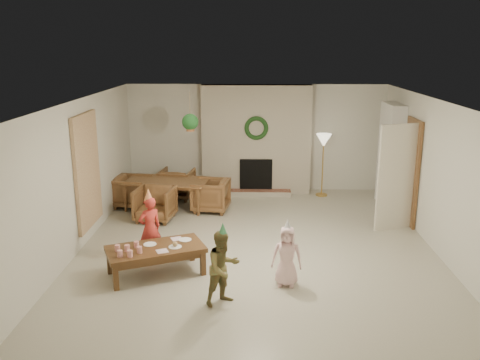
{
  "coord_description": "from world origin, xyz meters",
  "views": [
    {
      "loc": [
        -0.07,
        -8.31,
        3.38
      ],
      "look_at": [
        -0.3,
        0.4,
        1.05
      ],
      "focal_mm": 38.05,
      "sensor_mm": 36.0,
      "label": 1
    }
  ],
  "objects_px": {
    "coffee_table_top": "(156,249)",
    "child_red": "(150,228)",
    "child_plaid": "(223,268)",
    "child_pink": "(287,256)",
    "dining_chair_far": "(177,184)",
    "dining_table": "(167,195)",
    "dining_chair_left": "(132,191)",
    "dining_chair_right": "(211,195)",
    "dining_chair_near": "(155,204)"
  },
  "relations": [
    {
      "from": "child_pink",
      "to": "dining_chair_right",
      "type": "bearing_deg",
      "value": 119.37
    },
    {
      "from": "coffee_table_top",
      "to": "child_red",
      "type": "height_order",
      "value": "child_red"
    },
    {
      "from": "dining_chair_near",
      "to": "dining_chair_far",
      "type": "bearing_deg",
      "value": 90.0
    },
    {
      "from": "coffee_table_top",
      "to": "dining_table",
      "type": "bearing_deg",
      "value": 72.79
    },
    {
      "from": "child_red",
      "to": "coffee_table_top",
      "type": "bearing_deg",
      "value": 71.65
    },
    {
      "from": "dining_chair_near",
      "to": "child_red",
      "type": "bearing_deg",
      "value": -73.43
    },
    {
      "from": "child_plaid",
      "to": "child_pink",
      "type": "bearing_deg",
      "value": -4.74
    },
    {
      "from": "dining_table",
      "to": "dining_chair_left",
      "type": "xyz_separation_m",
      "value": [
        -0.75,
        0.11,
        0.03
      ]
    },
    {
      "from": "dining_table",
      "to": "child_red",
      "type": "bearing_deg",
      "value": -78.15
    },
    {
      "from": "dining_chair_far",
      "to": "child_pink",
      "type": "height_order",
      "value": "child_pink"
    },
    {
      "from": "child_plaid",
      "to": "dining_chair_far",
      "type": "bearing_deg",
      "value": 68.09
    },
    {
      "from": "dining_chair_right",
      "to": "child_red",
      "type": "bearing_deg",
      "value": -9.01
    },
    {
      "from": "dining_table",
      "to": "child_pink",
      "type": "relative_size",
      "value": 1.93
    },
    {
      "from": "dining_chair_right",
      "to": "child_pink",
      "type": "distance_m",
      "value": 3.64
    },
    {
      "from": "dining_table",
      "to": "child_pink",
      "type": "bearing_deg",
      "value": -48.44
    },
    {
      "from": "dining_chair_far",
      "to": "child_red",
      "type": "bearing_deg",
      "value": 99.2
    },
    {
      "from": "dining_chair_left",
      "to": "dining_chair_far",
      "type": "bearing_deg",
      "value": -45.0
    },
    {
      "from": "dining_chair_far",
      "to": "dining_table",
      "type": "bearing_deg",
      "value": 90.0
    },
    {
      "from": "dining_chair_right",
      "to": "dining_chair_left",
      "type": "bearing_deg",
      "value": -90.0
    },
    {
      "from": "dining_chair_near",
      "to": "child_pink",
      "type": "bearing_deg",
      "value": -40.51
    },
    {
      "from": "coffee_table_top",
      "to": "child_plaid",
      "type": "height_order",
      "value": "child_plaid"
    },
    {
      "from": "coffee_table_top",
      "to": "child_pink",
      "type": "xyz_separation_m",
      "value": [
        1.95,
        -0.3,
        0.04
      ]
    },
    {
      "from": "dining_chair_far",
      "to": "child_red",
      "type": "distance_m",
      "value": 3.39
    },
    {
      "from": "dining_chair_left",
      "to": "child_plaid",
      "type": "relative_size",
      "value": 0.72
    },
    {
      "from": "dining_chair_far",
      "to": "child_pink",
      "type": "relative_size",
      "value": 0.83
    },
    {
      "from": "coffee_table_top",
      "to": "child_pink",
      "type": "relative_size",
      "value": 1.6
    },
    {
      "from": "dining_table",
      "to": "child_pink",
      "type": "distance_m",
      "value": 4.2
    },
    {
      "from": "child_red",
      "to": "child_pink",
      "type": "height_order",
      "value": "child_red"
    },
    {
      "from": "dining_table",
      "to": "child_plaid",
      "type": "distance_m",
      "value": 4.31
    },
    {
      "from": "dining_table",
      "to": "dining_chair_far",
      "type": "relative_size",
      "value": 2.34
    },
    {
      "from": "dining_table",
      "to": "dining_chair_far",
      "type": "bearing_deg",
      "value": 90.0
    },
    {
      "from": "dining_chair_near",
      "to": "coffee_table_top",
      "type": "height_order",
      "value": "dining_chair_near"
    },
    {
      "from": "dining_chair_near",
      "to": "child_pink",
      "type": "xyz_separation_m",
      "value": [
        2.42,
        -2.74,
        0.11
      ]
    },
    {
      "from": "coffee_table_top",
      "to": "child_pink",
      "type": "height_order",
      "value": "child_pink"
    },
    {
      "from": "dining_table",
      "to": "dining_chair_right",
      "type": "relative_size",
      "value": 2.34
    },
    {
      "from": "dining_chair_near",
      "to": "dining_table",
      "type": "bearing_deg",
      "value": 90.0
    },
    {
      "from": "dining_chair_far",
      "to": "child_plaid",
      "type": "distance_m",
      "value": 5.0
    },
    {
      "from": "dining_chair_near",
      "to": "child_plaid",
      "type": "distance_m",
      "value": 3.65
    },
    {
      "from": "dining_chair_near",
      "to": "dining_chair_right",
      "type": "xyz_separation_m",
      "value": [
        1.05,
        0.62,
        0.0
      ]
    },
    {
      "from": "coffee_table_top",
      "to": "dining_chair_far",
      "type": "bearing_deg",
      "value": 70.02
    },
    {
      "from": "dining_chair_far",
      "to": "dining_chair_left",
      "type": "distance_m",
      "value": 1.08
    },
    {
      "from": "dining_table",
      "to": "dining_chair_left",
      "type": "relative_size",
      "value": 2.34
    },
    {
      "from": "dining_chair_near",
      "to": "child_plaid",
      "type": "relative_size",
      "value": 0.72
    },
    {
      "from": "dining_chair_near",
      "to": "child_pink",
      "type": "height_order",
      "value": "child_pink"
    },
    {
      "from": "dining_chair_near",
      "to": "dining_chair_far",
      "type": "relative_size",
      "value": 1.0
    },
    {
      "from": "dining_chair_far",
      "to": "child_red",
      "type": "xyz_separation_m",
      "value": [
        0.07,
        -3.39,
        0.19
      ]
    },
    {
      "from": "dining_chair_far",
      "to": "dining_chair_right",
      "type": "relative_size",
      "value": 1.0
    },
    {
      "from": "child_plaid",
      "to": "dining_chair_right",
      "type": "bearing_deg",
      "value": 59.82
    },
    {
      "from": "dining_chair_left",
      "to": "dining_chair_right",
      "type": "distance_m",
      "value": 1.71
    },
    {
      "from": "coffee_table_top",
      "to": "dining_chair_right",
      "type": "bearing_deg",
      "value": 55.61
    }
  ]
}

